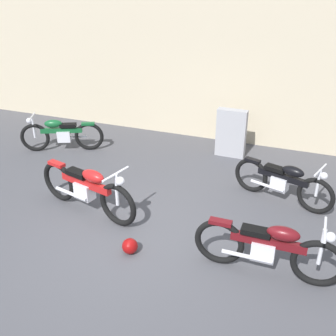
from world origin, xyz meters
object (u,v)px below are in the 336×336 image
Objects in this scene: motorcycle_black at (283,182)px; motorcycle_red at (87,188)px; helmet at (130,246)px; stone_marker at (231,133)px; motorcycle_green at (61,134)px; motorcycle_maroon at (269,248)px.

motorcycle_red is at bearing -136.11° from motorcycle_black.
motorcycle_black is at bearing 49.92° from helmet.
stone_marker is at bearing 146.80° from motorcycle_black.
stone_marker is 4.07m from helmet.
motorcycle_red is 1.15× the size of motorcycle_black.
motorcycle_black reaches higher than motorcycle_green.
motorcycle_black is at bearing -50.84° from stone_marker.
helmet is 3.08m from motorcycle_black.
stone_marker reaches higher than motorcycle_red.
motorcycle_red is 1.20× the size of motorcycle_green.
helmet is at bearing 113.13° from motorcycle_green.
motorcycle_red is at bearing 170.39° from motorcycle_maroon.
helmet is at bearing -19.61° from motorcycle_red.
motorcycle_maroon reaches higher than motorcycle_green.
motorcycle_black is 1.04× the size of motorcycle_green.
helmet is 0.13× the size of motorcycle_black.
motorcycle_red is 2.87m from motorcycle_green.
stone_marker is 3.68m from motorcycle_red.
helmet is 0.11× the size of motorcycle_red.
stone_marker reaches higher than motorcycle_black.
motorcycle_black is (3.15, 1.55, -0.06)m from motorcycle_red.
stone_marker is at bearing 110.24° from motorcycle_maroon.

